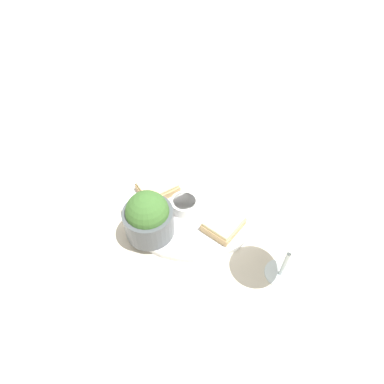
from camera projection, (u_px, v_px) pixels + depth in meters
The scene contains 8 objects.
ground_plane at pixel (192, 202), 0.72m from camera, with size 4.00×4.00×0.00m, color beige.
dinner_plate at pixel (192, 200), 0.71m from camera, with size 0.33×0.33×0.01m.
salad_bowl at pixel (148, 217), 0.61m from camera, with size 0.10×0.10×0.11m.
sauce_ramekin at pixel (184, 204), 0.67m from camera, with size 0.06×0.06×0.03m.
cheese_toast_near at pixel (158, 187), 0.71m from camera, with size 0.11×0.10×0.03m.
cheese_toast_far at pixel (224, 224), 0.64m from camera, with size 0.10×0.10×0.03m.
wine_glass at pixel (294, 244), 0.51m from camera, with size 0.10×0.10×0.15m.
fork at pixel (97, 280), 0.58m from camera, with size 0.07×0.17×0.01m.
Camera 1 is at (0.10, 0.46, 0.54)m, focal length 28.00 mm.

